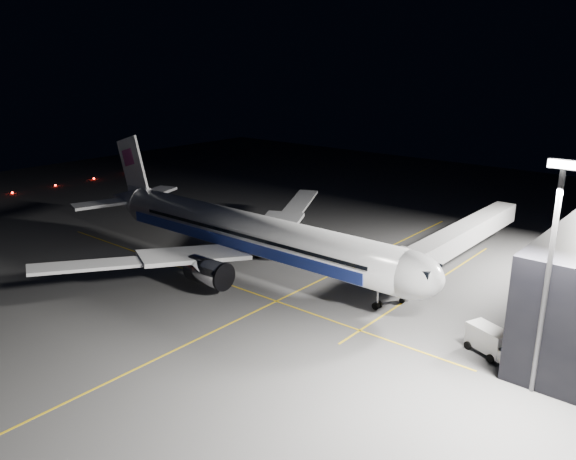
% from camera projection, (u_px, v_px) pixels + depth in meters
% --- Properties ---
extents(ground, '(200.00, 200.00, 0.00)m').
position_uv_depth(ground, '(251.00, 269.00, 78.68)').
color(ground, '#4C4C4F').
rests_on(ground, ground).
extents(guide_line_main, '(0.25, 80.00, 0.01)m').
position_uv_depth(guide_line_main, '(307.00, 287.00, 72.54)').
color(guide_line_main, gold).
rests_on(guide_line_main, ground).
extents(guide_line_cross, '(70.00, 0.25, 0.01)m').
position_uv_depth(guide_line_cross, '(220.00, 281.00, 74.27)').
color(guide_line_cross, gold).
rests_on(guide_line_cross, ground).
extents(guide_line_side, '(0.25, 40.00, 0.01)m').
position_uv_depth(guide_line_side, '(427.00, 287.00, 72.52)').
color(guide_line_side, gold).
rests_on(guide_line_side, ground).
extents(airliner, '(61.48, 54.22, 16.64)m').
position_uv_depth(airliner, '(244.00, 232.00, 77.84)').
color(airliner, silver).
rests_on(airliner, ground).
extents(jet_bridge, '(3.60, 34.40, 6.30)m').
position_uv_depth(jet_bridge, '(457.00, 238.00, 77.11)').
color(jet_bridge, '#B2B2B7').
rests_on(jet_bridge, ground).
extents(floodlight_mast_south, '(2.40, 0.67, 20.70)m').
position_uv_depth(floodlight_mast_south, '(550.00, 259.00, 46.13)').
color(floodlight_mast_south, '#59595E').
rests_on(floodlight_mast_south, ground).
extents(taxiway_lights, '(0.44, 60.44, 0.44)m').
position_uv_depth(taxiway_lights, '(12.00, 193.00, 122.80)').
color(taxiway_lights, '#FF140A').
rests_on(taxiway_lights, ground).
extents(service_truck, '(5.87, 4.09, 2.80)m').
position_uv_depth(service_truck, '(492.00, 342.00, 55.22)').
color(service_truck, white).
rests_on(service_truck, ground).
extents(baggage_tug, '(3.33, 3.05, 1.97)m').
position_uv_depth(baggage_tug, '(324.00, 244.00, 86.33)').
color(baggage_tug, black).
rests_on(baggage_tug, ground).
extents(safety_cone_a, '(0.45, 0.45, 0.68)m').
position_uv_depth(safety_cone_a, '(304.00, 244.00, 88.39)').
color(safety_cone_a, '#E13F09').
rests_on(safety_cone_a, ground).
extents(safety_cone_b, '(0.39, 0.39, 0.59)m').
position_uv_depth(safety_cone_b, '(280.00, 245.00, 87.93)').
color(safety_cone_b, '#E13F09').
rests_on(safety_cone_b, ground).
extents(safety_cone_c, '(0.39, 0.39, 0.59)m').
position_uv_depth(safety_cone_c, '(322.00, 259.00, 81.76)').
color(safety_cone_c, '#E13F09').
rests_on(safety_cone_c, ground).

